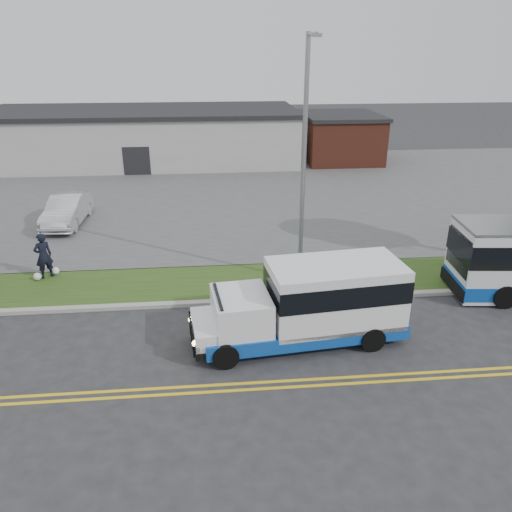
{
  "coord_description": "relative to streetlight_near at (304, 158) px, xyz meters",
  "views": [
    {
      "loc": [
        -0.6,
        -15.83,
        9.15
      ],
      "look_at": [
        1.09,
        1.92,
        1.6
      ],
      "focal_mm": 35.0,
      "sensor_mm": 36.0,
      "label": 1
    }
  ],
  "objects": [
    {
      "name": "ground",
      "position": [
        -3.0,
        -2.73,
        -5.23
      ],
      "size": [
        140.0,
        140.0,
        0.0
      ],
      "primitive_type": "plane",
      "color": "#28282B",
      "rests_on": "ground"
    },
    {
      "name": "lane_line_north",
      "position": [
        -3.0,
        -6.58,
        -5.23
      ],
      "size": [
        70.0,
        0.12,
        0.01
      ],
      "primitive_type": "cube",
      "color": "gold",
      "rests_on": "ground"
    },
    {
      "name": "lane_line_south",
      "position": [
        -3.0,
        -6.88,
        -5.23
      ],
      "size": [
        70.0,
        0.12,
        0.01
      ],
      "primitive_type": "cube",
      "color": "gold",
      "rests_on": "ground"
    },
    {
      "name": "curb",
      "position": [
        -3.0,
        -1.63,
        -5.16
      ],
      "size": [
        80.0,
        0.3,
        0.15
      ],
      "primitive_type": "cube",
      "color": "#9E9B93",
      "rests_on": "ground"
    },
    {
      "name": "verge",
      "position": [
        -3.0,
        0.17,
        -5.18
      ],
      "size": [
        80.0,
        3.3,
        0.1
      ],
      "primitive_type": "cube",
      "color": "#2A4416",
      "rests_on": "ground"
    },
    {
      "name": "parking_lot",
      "position": [
        -3.0,
        14.27,
        -5.18
      ],
      "size": [
        80.0,
        25.0,
        0.1
      ],
      "primitive_type": "cube",
      "color": "#4C4C4F",
      "rests_on": "ground"
    },
    {
      "name": "commercial_building",
      "position": [
        -9.0,
        24.27,
        -3.05
      ],
      "size": [
        25.4,
        10.4,
        4.35
      ],
      "color": "#9E9E99",
      "rests_on": "ground"
    },
    {
      "name": "brick_wing",
      "position": [
        7.5,
        23.27,
        -3.27
      ],
      "size": [
        6.3,
        7.3,
        3.9
      ],
      "color": "brown",
      "rests_on": "ground"
    },
    {
      "name": "streetlight_near",
      "position": [
        0.0,
        0.0,
        0.0
      ],
      "size": [
        0.35,
        1.53,
        9.5
      ],
      "color": "gray",
      "rests_on": "verge"
    },
    {
      "name": "shuttle_bus",
      "position": [
        -0.33,
        -4.35,
        -3.8
      ],
      "size": [
        7.2,
        3.0,
        2.68
      ],
      "rotation": [
        0.0,
        0.0,
        0.11
      ],
      "color": "#0E429E",
      "rests_on": "ground"
    },
    {
      "name": "pedestrian",
      "position": [
        -10.6,
        1.27,
        -4.15
      ],
      "size": [
        0.86,
        0.79,
        1.97
      ],
      "primitive_type": "imported",
      "rotation": [
        0.0,
        0.0,
        3.74
      ],
      "color": "black",
      "rests_on": "verge"
    },
    {
      "name": "parked_car_a",
      "position": [
        -11.39,
        8.19,
        -4.34
      ],
      "size": [
        1.87,
        4.86,
        1.58
      ],
      "primitive_type": "imported",
      "rotation": [
        0.0,
        0.0,
        -0.04
      ],
      "color": "silver",
      "rests_on": "parking_lot"
    },
    {
      "name": "grocery_bag_left",
      "position": [
        -10.9,
        1.02,
        -4.97
      ],
      "size": [
        0.32,
        0.32,
        0.32
      ],
      "primitive_type": "sphere",
      "color": "white",
      "rests_on": "verge"
    },
    {
      "name": "grocery_bag_right",
      "position": [
        -10.3,
        1.52,
        -4.97
      ],
      "size": [
        0.32,
        0.32,
        0.32
      ],
      "primitive_type": "sphere",
      "color": "white",
      "rests_on": "verge"
    }
  ]
}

